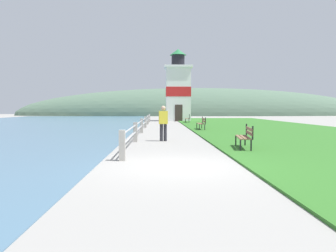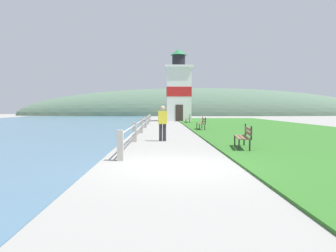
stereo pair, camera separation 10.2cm
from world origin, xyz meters
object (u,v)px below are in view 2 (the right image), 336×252
object	(u,v)px
park_bench_near	(244,135)
park_bench_far	(189,118)
park_bench_midway	(202,123)
person_strolling	(163,122)
lighthouse	(179,90)

from	to	relation	value
park_bench_near	park_bench_far	size ratio (longest dim) A/B	0.96
park_bench_midway	person_strolling	size ratio (longest dim) A/B	1.13
park_bench_near	lighthouse	distance (m)	28.42
park_bench_near	park_bench_midway	size ratio (longest dim) A/B	0.97
park_bench_near	lighthouse	xyz separation A→B (m)	(-0.95, 28.21, 3.27)
park_bench_far	person_strolling	xyz separation A→B (m)	(-2.90, -19.43, 0.37)
park_bench_midway	park_bench_far	world-z (taller)	same
park_bench_midway	park_bench_far	distance (m)	11.60
park_bench_near	park_bench_far	distance (m)	22.69
lighthouse	person_strolling	world-z (taller)	lighthouse
park_bench_near	park_bench_far	xyz separation A→B (m)	(-0.18, 22.69, 0.00)
park_bench_far	person_strolling	size ratio (longest dim) A/B	1.13
park_bench_near	person_strolling	size ratio (longest dim) A/B	1.09
park_bench_midway	lighthouse	distance (m)	17.45
park_bench_far	lighthouse	bearing A→B (deg)	-76.62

